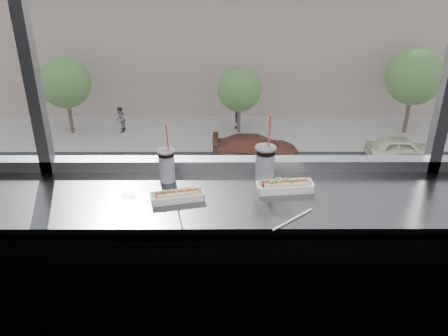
{
  "coord_description": "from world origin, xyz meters",
  "views": [
    {
      "loc": [
        -0.09,
        -0.81,
        2.32
      ],
      "look_at": [
        -0.08,
        1.23,
        1.25
      ],
      "focal_mm": 40.0,
      "sensor_mm": 36.0,
      "label": 1
    }
  ],
  "objects_px": {
    "loose_straw": "(293,219)",
    "car_far_c": "(402,145)",
    "hotdog_tray_right": "(285,186)",
    "car_near_b": "(43,219)",
    "car_far_b": "(256,144)",
    "tree_right": "(414,76)",
    "soda_cup_left": "(167,164)",
    "car_near_c": "(252,219)",
    "tree_left": "(65,83)",
    "wrapper": "(129,195)",
    "tree_center": "(239,90)",
    "hotdog_tray_left": "(177,195)",
    "pedestrian_a": "(120,117)",
    "soda_cup_right": "(265,163)",
    "pedestrian_b": "(236,114)"
  },
  "relations": [
    {
      "from": "loose_straw",
      "to": "car_far_c",
      "type": "xyz_separation_m",
      "value": [
        10.15,
        24.48,
        -11.11
      ]
    },
    {
      "from": "hotdog_tray_right",
      "to": "car_near_b",
      "type": "xyz_separation_m",
      "value": [
        -8.2,
        16.22,
        -10.98
      ]
    },
    {
      "from": "hotdog_tray_right",
      "to": "car_far_b",
      "type": "bearing_deg",
      "value": 80.78
    },
    {
      "from": "car_far_b",
      "to": "tree_right",
      "type": "height_order",
      "value": "tree_right"
    },
    {
      "from": "soda_cup_left",
      "to": "car_near_c",
      "type": "distance_m",
      "value": 19.62
    },
    {
      "from": "car_far_b",
      "to": "tree_left",
      "type": "relative_size",
      "value": 1.14
    },
    {
      "from": "wrapper",
      "to": "car_near_b",
      "type": "bearing_deg",
      "value": 114.61
    },
    {
      "from": "tree_center",
      "to": "tree_right",
      "type": "distance_m",
      "value": 11.01
    },
    {
      "from": "car_far_b",
      "to": "tree_center",
      "type": "distance_m",
      "value": 4.53
    },
    {
      "from": "car_far_c",
      "to": "car_near_c",
      "type": "height_order",
      "value": "car_near_c"
    },
    {
      "from": "soda_cup_left",
      "to": "loose_straw",
      "type": "distance_m",
      "value": 0.69
    },
    {
      "from": "car_far_c",
      "to": "tree_right",
      "type": "relative_size",
      "value": 0.98
    },
    {
      "from": "soda_cup_left",
      "to": "wrapper",
      "type": "relative_size",
      "value": 3.76
    },
    {
      "from": "loose_straw",
      "to": "tree_left",
      "type": "relative_size",
      "value": 0.05
    },
    {
      "from": "wrapper",
      "to": "car_far_b",
      "type": "relative_size",
      "value": 0.01
    },
    {
      "from": "wrapper",
      "to": "tree_center",
      "type": "bearing_deg",
      "value": 86.98
    },
    {
      "from": "wrapper",
      "to": "soda_cup_left",
      "type": "bearing_deg",
      "value": 44.54
    },
    {
      "from": "car_near_c",
      "to": "wrapper",
      "type": "bearing_deg",
      "value": 174.97
    },
    {
      "from": "car_far_c",
      "to": "car_near_c",
      "type": "relative_size",
      "value": 0.87
    },
    {
      "from": "hotdog_tray_left",
      "to": "hotdog_tray_right",
      "type": "bearing_deg",
      "value": -2.85
    },
    {
      "from": "car_near_c",
      "to": "tree_center",
      "type": "xyz_separation_m",
      "value": [
        -0.22,
        12.0,
        1.84
      ]
    },
    {
      "from": "soda_cup_left",
      "to": "pedestrian_a",
      "type": "distance_m",
      "value": 31.04
    },
    {
      "from": "hotdog_tray_right",
      "to": "car_far_b",
      "type": "distance_m",
      "value": 26.69
    },
    {
      "from": "hotdog_tray_right",
      "to": "tree_left",
      "type": "relative_size",
      "value": 0.05
    },
    {
      "from": "loose_straw",
      "to": "wrapper",
      "type": "bearing_deg",
      "value": 124.31
    },
    {
      "from": "hotdog_tray_right",
      "to": "soda_cup_right",
      "type": "bearing_deg",
      "value": 136.27
    },
    {
      "from": "hotdog_tray_left",
      "to": "hotdog_tray_right",
      "type": "xyz_separation_m",
      "value": [
        0.51,
        0.09,
        0.0
      ]
    },
    {
      "from": "car_far_c",
      "to": "tree_left",
      "type": "height_order",
      "value": "tree_left"
    },
    {
      "from": "hotdog_tray_left",
      "to": "tree_right",
      "type": "distance_m",
      "value": 31.93
    },
    {
      "from": "pedestrian_b",
      "to": "pedestrian_a",
      "type": "bearing_deg",
      "value": -85.66
    },
    {
      "from": "tree_right",
      "to": "car_near_b",
      "type": "bearing_deg",
      "value": -148.94
    },
    {
      "from": "car_far_b",
      "to": "car_near_c",
      "type": "bearing_deg",
      "value": 175.8
    },
    {
      "from": "hotdog_tray_left",
      "to": "car_far_c",
      "type": "relative_size",
      "value": 0.05
    },
    {
      "from": "car_far_b",
      "to": "soda_cup_right",
      "type": "bearing_deg",
      "value": 176.4
    },
    {
      "from": "pedestrian_b",
      "to": "tree_right",
      "type": "height_order",
      "value": "tree_right"
    },
    {
      "from": "tree_center",
      "to": "car_near_c",
      "type": "bearing_deg",
      "value": -88.96
    },
    {
      "from": "car_far_c",
      "to": "tree_center",
      "type": "distance_m",
      "value": 10.41
    },
    {
      "from": "loose_straw",
      "to": "car_far_b",
      "type": "relative_size",
      "value": 0.04
    },
    {
      "from": "soda_cup_right",
      "to": "car_near_c",
      "type": "height_order",
      "value": "soda_cup_right"
    },
    {
      "from": "car_far_c",
      "to": "pedestrian_a",
      "type": "height_order",
      "value": "pedestrian_a"
    },
    {
      "from": "soda_cup_left",
      "to": "soda_cup_right",
      "type": "relative_size",
      "value": 0.84
    },
    {
      "from": "soda_cup_left",
      "to": "tree_center",
      "type": "height_order",
      "value": "soda_cup_left"
    },
    {
      "from": "hotdog_tray_left",
      "to": "wrapper",
      "type": "bearing_deg",
      "value": 161.05
    },
    {
      "from": "soda_cup_right",
      "to": "tree_center",
      "type": "relative_size",
      "value": 0.09
    },
    {
      "from": "soda_cup_left",
      "to": "car_far_c",
      "type": "bearing_deg",
      "value": 66.02
    },
    {
      "from": "tree_left",
      "to": "tree_right",
      "type": "bearing_deg",
      "value": 0.0
    },
    {
      "from": "tree_center",
      "to": "wrapper",
      "type": "bearing_deg",
      "value": -93.02
    },
    {
      "from": "pedestrian_a",
      "to": "tree_right",
      "type": "relative_size",
      "value": 0.36
    },
    {
      "from": "car_near_b",
      "to": "car_near_c",
      "type": "bearing_deg",
      "value": -94.81
    },
    {
      "from": "loose_straw",
      "to": "tree_left",
      "type": "height_order",
      "value": "loose_straw"
    }
  ]
}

